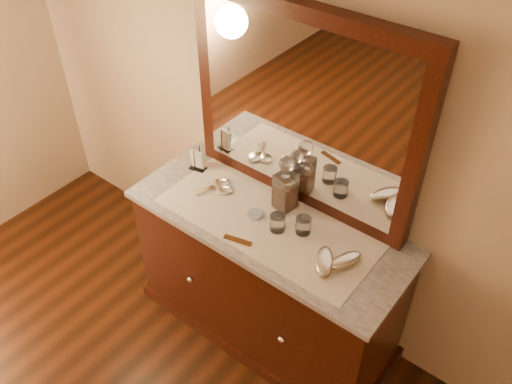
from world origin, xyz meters
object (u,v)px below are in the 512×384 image
pin_dish (255,214)px  hand_mirror_inner (222,190)px  hand_mirror_outer (218,184)px  comb (238,240)px  decanter_right (285,188)px  decanter_left (287,185)px  brush_far (345,261)px  brush_near (324,262)px  napkin_rack (197,161)px  dresser_cabinet (267,279)px  mirror_frame (303,112)px

pin_dish → hand_mirror_inner: hand_mirror_inner is taller
hand_mirror_outer → hand_mirror_inner: 0.05m
comb → decanter_right: bearing=69.6°
decanter_left → hand_mirror_inner: bearing=-154.5°
comb → brush_far: (0.47, 0.18, 0.02)m
brush_near → hand_mirror_outer: 0.75m
napkin_rack → decanter_left: (0.54, 0.08, 0.05)m
dresser_cabinet → hand_mirror_inner: 0.56m
pin_dish → napkin_rack: size_ratio=0.58×
decanter_right → hand_mirror_outer: bearing=-167.7°
brush_near → brush_far: brush_near is taller
mirror_frame → decanter_right: mirror_frame is taller
napkin_rack → decanter_right: bearing=3.8°
brush_near → brush_far: size_ratio=1.08×
comb → decanter_left: decanter_left is taller
napkin_rack → hand_mirror_outer: size_ratio=0.66×
comb → hand_mirror_inner: bearing=128.0°
pin_dish → decanter_left: size_ratio=0.29×
hand_mirror_outer → hand_mirror_inner: hand_mirror_outer is taller
pin_dish → brush_near: bearing=-8.8°
brush_far → comb: bearing=-158.9°
pin_dish → napkin_rack: bearing=167.7°
decanter_left → decanter_right: bearing=-66.4°
napkin_rack → pin_dish: bearing=-12.3°
comb → brush_far: size_ratio=0.77×
decanter_right → brush_far: decanter_right is taller
brush_far → brush_near: bearing=-137.8°
decanter_left → hand_mirror_inner: 0.36m
brush_near → decanter_right: bearing=150.3°
dresser_cabinet → decanter_left: size_ratio=5.17×
decanter_left → brush_far: size_ratio=1.52×
decanter_right → comb: bearing=-95.9°
dresser_cabinet → hand_mirror_outer: hand_mirror_outer is taller
decanter_left → hand_mirror_outer: 0.39m
comb → pin_dish: bearing=88.7°
dresser_cabinet → hand_mirror_inner: size_ratio=7.82×
comb → hand_mirror_inner: 0.37m
napkin_rack → hand_mirror_inner: bearing=-16.4°
brush_far → hand_mirror_inner: brush_far is taller
comb → napkin_rack: 0.60m
napkin_rack → hand_mirror_inner: size_ratio=0.77×
dresser_cabinet → hand_mirror_inner: (-0.32, 0.02, 0.45)m
pin_dish → hand_mirror_inner: 0.25m
mirror_frame → pin_dish: size_ratio=15.13×
dresser_cabinet → brush_far: brush_far is taller
decanter_right → hand_mirror_inner: decanter_right is taller
decanter_right → hand_mirror_inner: (-0.33, -0.10, -0.11)m
pin_dish → brush_far: (0.52, -0.01, 0.02)m
dresser_cabinet → napkin_rack: 0.74m
decanter_right → brush_near: bearing=-29.7°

